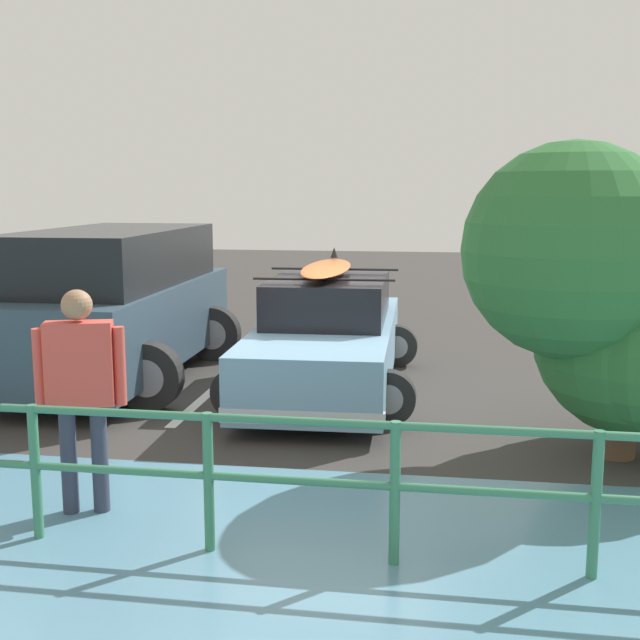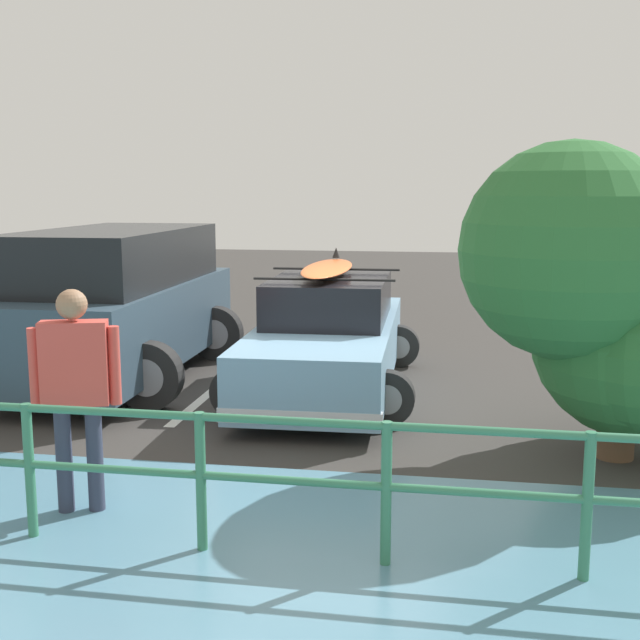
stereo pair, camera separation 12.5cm
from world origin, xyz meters
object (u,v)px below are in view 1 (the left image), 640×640
sedan_car (328,337)px  suv_car (115,303)px  person_bystander (81,381)px  bush_near_left (628,309)px

sedan_car → suv_car: size_ratio=0.98×
person_bystander → bush_near_left: bush_near_left is taller
bush_near_left → person_bystander: bearing=24.2°
bush_near_left → sedan_car: bearing=-35.3°
person_bystander → sedan_car: bearing=-107.5°
suv_car → person_bystander: bearing=109.7°
sedan_car → bush_near_left: bush_near_left is taller
person_bystander → bush_near_left: bearing=-155.8°
suv_car → sedan_car: bearing=178.7°
person_bystander → suv_car: bearing=-70.3°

